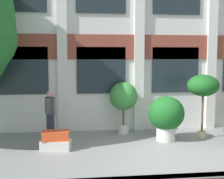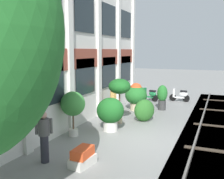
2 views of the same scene
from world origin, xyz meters
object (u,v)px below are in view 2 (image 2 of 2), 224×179
Objects in this scene: potted_plant_low_pan at (73,105)px; scooter_near_curb at (150,95)px; potted_plant_glazed_jar at (136,95)px; resident_watching_tracks at (113,98)px; potted_plant_tall_urn at (120,87)px; potted_plant_ribbed_drum at (110,112)px; potted_plant_square_trough at (83,157)px; topiary_hedge at (144,110)px; resident_by_doorway at (44,135)px; scooter_second_parked at (180,95)px; potted_plant_stone_basin at (162,96)px.

scooter_near_curb is (8.59, -0.96, -0.86)m from potted_plant_low_pan.
potted_plant_glazed_jar is 1.00× the size of resident_watching_tracks.
potted_plant_ribbed_drum is at bearing -176.89° from potted_plant_tall_urn.
potted_plant_glazed_jar reaches higher than potted_plant_square_trough.
scooter_near_curb reaches higher than potted_plant_square_trough.
scooter_near_curb is (6.09, 0.08, -1.31)m from potted_plant_tall_urn.
potted_plant_ribbed_drum is 0.92× the size of resident_watching_tracks.
potted_plant_glazed_jar is 0.87× the size of potted_plant_low_pan.
potted_plant_low_pan reaches higher than topiary_hedge.
potted_plant_tall_urn is 1.76m from topiary_hedge.
resident_watching_tracks is (4.23, -0.01, -0.44)m from potted_plant_low_pan.
topiary_hedge reaches higher than scooter_near_curb.
resident_by_doorway is at bearing 173.83° from potted_plant_tall_urn.
potted_plant_low_pan is at bearing 155.50° from resident_by_doorway.
potted_plant_ribbed_drum is at bearing 78.75° from scooter_second_parked.
potted_plant_square_trough is 0.67× the size of scooter_second_parked.
potted_plant_low_pan is at bearing 170.65° from potted_plant_glazed_jar.
potted_plant_low_pan reaches higher than scooter_second_parked.
potted_plant_tall_urn is 1.17× the size of potted_plant_low_pan.
potted_plant_square_trough is (-7.83, -0.81, -0.62)m from potted_plant_glazed_jar.
scooter_second_parked is at bearing -6.03° from potted_plant_square_trough.
potted_plant_glazed_jar is at bearing 5.90° from potted_plant_square_trough.
topiary_hedge is (-2.86, 0.27, -0.27)m from potted_plant_stone_basin.
resident_watching_tracks is (1.73, 1.04, -0.90)m from potted_plant_tall_urn.
potted_plant_glazed_jar reaches higher than scooter_second_parked.
topiary_hedge is at bearing -31.61° from potted_plant_low_pan.
potted_plant_glazed_jar is 1.46× the size of topiary_hedge.
scooter_second_parked is at bearing 30.91° from resident_watching_tracks.
resident_by_doorway reaches higher than topiary_hedge.
resident_by_doorway is (-11.75, 2.44, 0.43)m from scooter_second_parked.
scooter_second_parked is at bearing -8.61° from topiary_hedge.
potted_plant_ribbed_drum is 0.90× the size of resident_by_doorway.
resident_watching_tracks reaches higher than potted_plant_square_trough.
potted_plant_ribbed_drum reaches higher than potted_plant_square_trough.
scooter_near_curb is 4.48m from resident_watching_tracks.
potted_plant_low_pan reaches higher than potted_plant_square_trough.
topiary_hedge is at bearing 174.66° from potted_plant_stone_basin.
potted_plant_low_pan is at bearing 100.82° from scooter_near_curb.
resident_by_doorway is (-2.54, -0.50, -0.43)m from potted_plant_low_pan.
topiary_hedge is at bearing 129.62° from resident_by_doorway.
potted_plant_square_trough is 1.38m from resident_by_doorway.
topiary_hedge is (-5.89, 0.89, 0.11)m from scooter_second_parked.
potted_plant_tall_urn is 1.97× the size of topiary_hedge.
potted_plant_stone_basin is at bearing 136.56° from scooter_near_curb.
scooter_second_parked is at bearing -15.75° from potted_plant_tall_urn.
potted_plant_stone_basin is 2.89m from topiary_hedge.
potted_plant_square_trough is at bearing -103.97° from resident_watching_tracks.
scooter_near_curb is at bearing 0.79° from potted_plant_tall_urn.
potted_plant_glazed_jar is 1.57m from resident_watching_tracks.
resident_watching_tracks is 1.45× the size of topiary_hedge.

